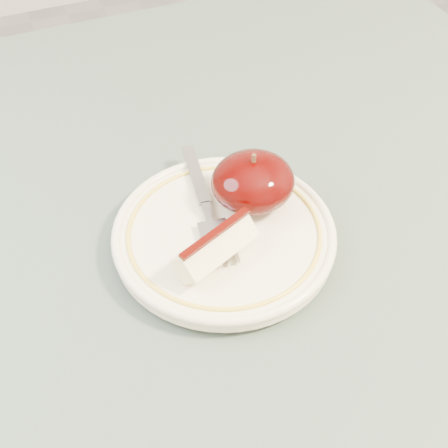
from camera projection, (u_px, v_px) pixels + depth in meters
name	position (u px, v px, depth m)	size (l,w,h in m)	color
table	(227.00, 294.00, 0.65)	(0.90, 0.90, 0.75)	brown
plate	(224.00, 235.00, 0.57)	(0.21, 0.21, 0.02)	#ECE5C6
apple_half	(253.00, 182.00, 0.58)	(0.08, 0.07, 0.06)	black
apple_wedge	(216.00, 247.00, 0.53)	(0.08, 0.06, 0.04)	#F6EBB5
fork	(206.00, 204.00, 0.58)	(0.04, 0.16, 0.00)	gray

